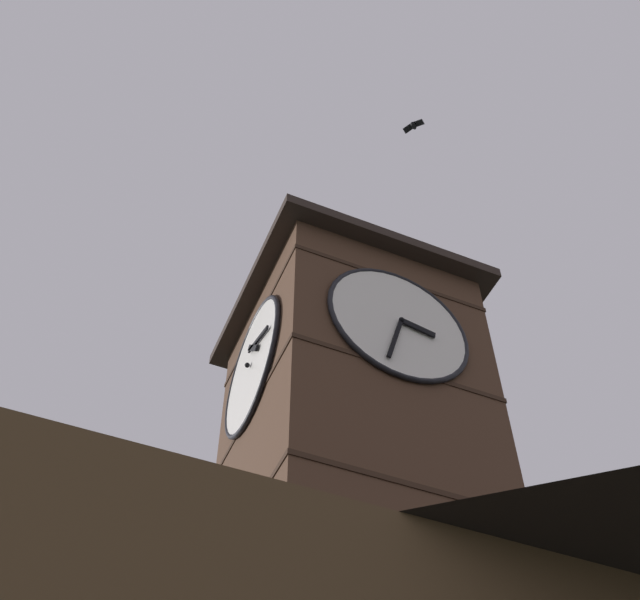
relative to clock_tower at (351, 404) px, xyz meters
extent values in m
cube|color=#4C3323|center=(-0.02, -0.02, -0.85)|extent=(4.08, 4.08, 6.58)
cube|color=#352318|center=(-0.02, -0.02, -3.35)|extent=(4.12, 4.12, 0.10)
cube|color=#352318|center=(-0.02, -0.02, -0.89)|extent=(4.12, 4.12, 0.10)
cube|color=#352318|center=(-0.02, -0.02, 1.58)|extent=(4.12, 4.12, 0.10)
cylinder|color=white|center=(-0.02, 2.05, 0.25)|extent=(2.76, 0.10, 2.76)
torus|color=black|center=(-0.02, 2.07, 0.25)|extent=(2.86, 0.10, 2.86)
cube|color=black|center=(-0.36, 2.15, 0.18)|extent=(0.70, 0.04, 0.25)
cube|color=black|center=(0.14, 2.15, -0.29)|extent=(0.40, 0.04, 1.11)
sphere|color=black|center=(-0.02, 2.16, 0.25)|extent=(0.10, 0.10, 0.10)
cylinder|color=white|center=(2.05, -0.02, 0.25)|extent=(0.10, 2.76, 2.76)
torus|color=black|center=(2.07, -0.02, 0.25)|extent=(0.10, 2.86, 2.86)
cube|color=black|center=(2.15, 0.22, 0.49)|extent=(0.04, 0.58, 0.57)
cube|color=black|center=(2.15, 0.51, 0.44)|extent=(0.04, 1.09, 0.46)
sphere|color=black|center=(2.16, -0.02, 0.25)|extent=(0.10, 0.10, 0.10)
cube|color=#2D231E|center=(-0.02, -0.02, 2.56)|extent=(4.78, 4.78, 0.25)
cylinder|color=#D1BC84|center=(-0.02, -0.02, 3.48)|extent=(2.33, 2.33, 1.58)
cylinder|color=#2D2319|center=(-0.02, -0.02, 2.89)|extent=(2.39, 2.39, 0.10)
cylinder|color=#2D2319|center=(-0.02, -0.02, 3.28)|extent=(2.39, 2.39, 0.10)
cylinder|color=#2D2319|center=(-0.02, -0.02, 3.68)|extent=(2.39, 2.39, 0.10)
cylinder|color=#2D2319|center=(-0.02, -0.02, 4.07)|extent=(2.39, 2.39, 0.10)
cone|color=#384251|center=(-0.02, -0.02, 4.93)|extent=(2.63, 2.63, 1.31)
sphere|color=#424C5B|center=(-0.02, -0.02, 5.68)|extent=(0.16, 0.16, 0.16)
cone|color=#193D1E|center=(1.57, -7.16, 1.38)|extent=(1.84, 1.84, 3.91)
ellipsoid|color=black|center=(-2.07, 0.71, 11.38)|extent=(0.31, 0.28, 0.15)
cube|color=black|center=(-2.16, 0.84, 11.38)|extent=(0.34, 0.37, 0.12)
cube|color=black|center=(-1.97, 0.58, 11.38)|extent=(0.34, 0.37, 0.12)
camera|label=1|loc=(5.31, 10.91, -11.18)|focal=47.37mm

